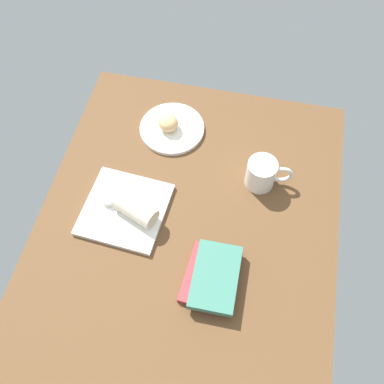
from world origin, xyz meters
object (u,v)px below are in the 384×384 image
book_stack (213,277)px  sauce_cup (110,197)px  square_plate (125,209)px  breakfast_wrap (136,209)px  coffee_mug (262,174)px  scone_pastry (168,123)px  round_plate (172,129)px

book_stack → sauce_cup: bearing=62.8°
square_plate → sauce_cup: 5.86cm
breakfast_wrap → sauce_cup: bearing=93.6°
square_plate → coffee_mug: size_ratio=1.69×
coffee_mug → scone_pastry: bearing=66.8°
round_plate → square_plate: size_ratio=0.90×
breakfast_wrap → coffee_mug: (19.87, -35.01, 0.39)cm
scone_pastry → book_stack: size_ratio=0.36×
round_plate → square_plate: (-33.23, 6.86, 0.10)cm
scone_pastry → coffee_mug: size_ratio=0.50×
sauce_cup → book_stack: book_stack is taller
round_plate → book_stack: bearing=-154.7°
sauce_cup → coffee_mug: 47.38cm
sauce_cup → coffee_mug: coffee_mug is taller
sauce_cup → coffee_mug: size_ratio=0.39×
square_plate → book_stack: (-16.47, -30.38, 1.57)cm
square_plate → book_stack: book_stack is taller
round_plate → coffee_mug: size_ratio=1.52×
scone_pastry → coffee_mug: (-14.31, -33.38, 1.01)cm
scone_pastry → square_plate: size_ratio=0.30×
round_plate → breakfast_wrap: 35.01cm
breakfast_wrap → scone_pastry: bearing=20.1°
sauce_cup → breakfast_wrap: bearing=-109.3°
breakfast_wrap → coffee_mug: 40.26cm
round_plate → breakfast_wrap: bearing=175.5°
book_stack → coffee_mug: (34.90, -8.76, 2.76)cm
sauce_cup → book_stack: 39.97cm
scone_pastry → sauce_cup: 32.83cm
breakfast_wrap → coffee_mug: size_ratio=0.91×
breakfast_wrap → square_plate: bearing=93.6°
breakfast_wrap → book_stack: size_ratio=0.65×
book_stack → round_plate: bearing=25.3°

